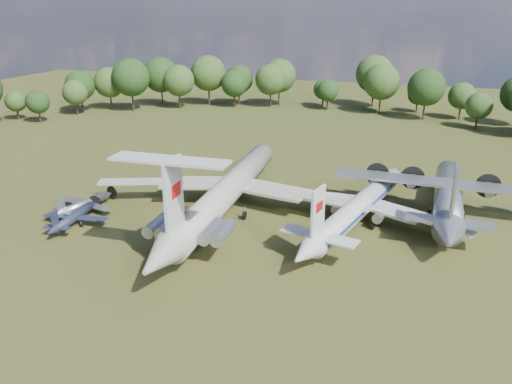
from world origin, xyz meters
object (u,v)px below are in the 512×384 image
(small_prop_west, at_px, (74,219))
(person_on_il62, at_px, (187,210))
(an12_transport, at_px, (448,200))
(il62_airliner, at_px, (228,195))
(tu104_jet, at_px, (359,210))
(small_prop_northwest, at_px, (84,206))

(small_prop_west, xyz_separation_m, person_on_il62, (20.72, -3.85, 5.68))
(an12_transport, height_order, small_prop_west, an12_transport)
(an12_transport, bearing_deg, small_prop_west, -156.44)
(person_on_il62, bearing_deg, an12_transport, -155.63)
(il62_airliner, xyz_separation_m, small_prop_west, (-20.05, -12.17, -1.85))
(tu104_jet, distance_m, small_prop_west, 42.85)
(small_prop_west, bearing_deg, person_on_il62, -15.23)
(small_prop_west, bearing_deg, small_prop_northwest, 105.19)
(il62_airliner, bearing_deg, small_prop_northwest, -164.34)
(il62_airliner, distance_m, small_prop_west, 23.53)
(tu104_jet, relative_size, small_prop_west, 3.21)
(il62_airliner, distance_m, tu104_jet, 20.51)
(small_prop_northwest, xyz_separation_m, person_on_il62, (22.55, -8.88, 5.69))
(tu104_jet, bearing_deg, small_prop_west, -147.42)
(il62_airliner, relative_size, small_prop_west, 4.24)
(an12_transport, xyz_separation_m, person_on_il62, (-32.45, -25.01, 4.10))
(small_prop_west, xyz_separation_m, small_prop_northwest, (-1.82, 5.04, -0.01))
(tu104_jet, xyz_separation_m, small_prop_west, (-40.46, -14.05, -1.20))
(tu104_jet, xyz_separation_m, an12_transport, (12.72, 7.11, 0.38))
(il62_airliner, height_order, person_on_il62, person_on_il62)
(tu104_jet, height_order, person_on_il62, person_on_il62)
(il62_airliner, height_order, small_prop_west, il62_airliner)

